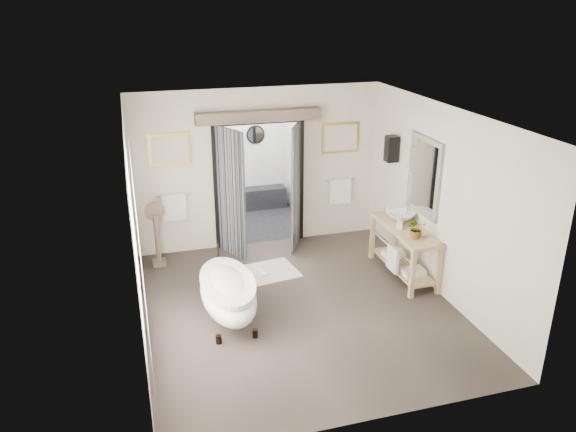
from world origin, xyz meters
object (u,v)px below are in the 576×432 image
object	(u,v)px
vanity	(403,247)
clawfoot_tub	(228,293)
rug	(261,273)
basin	(401,217)

from	to	relation	value
vanity	clawfoot_tub	bearing A→B (deg)	-170.31
clawfoot_tub	rug	xyz separation A→B (m)	(0.77, 1.21, -0.40)
clawfoot_tub	basin	size ratio (longest dim) A/B	3.72
clawfoot_tub	vanity	xyz separation A→B (m)	(3.01, 0.51, 0.10)
clawfoot_tub	vanity	bearing A→B (deg)	9.69
clawfoot_tub	basin	xyz separation A→B (m)	(3.08, 0.78, 0.52)
rug	clawfoot_tub	bearing A→B (deg)	-122.49
clawfoot_tub	basin	world-z (taller)	basin
vanity	rug	bearing A→B (deg)	162.72
clawfoot_tub	vanity	size ratio (longest dim) A/B	1.07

